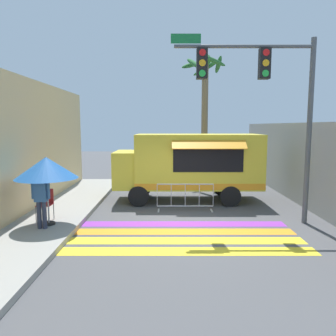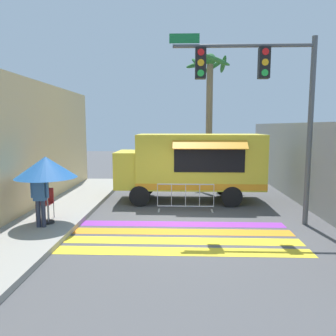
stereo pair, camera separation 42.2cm
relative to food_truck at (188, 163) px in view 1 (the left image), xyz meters
name	(u,v)px [view 1 (the left image)]	position (x,y,z in m)	size (l,w,h in m)	color
ground_plane	(184,225)	(-0.28, -3.43, -1.59)	(60.00, 60.00, 0.00)	#4C4C4F
sidewalk_left	(13,223)	(-5.65, -3.43, -1.51)	(4.40, 16.00, 0.16)	#99968E
building_left_facade	(8,150)	(-5.65, -3.43, 0.77)	(0.25, 16.00, 4.72)	#DBBC84
concrete_wall_right	(301,163)	(4.49, -0.43, 0.02)	(0.20, 16.00, 3.21)	gray
crosswalk_painted	(186,236)	(-0.28, -4.44, -1.58)	(6.40, 2.84, 0.01)	yellow
food_truck	(188,163)	(0.00, 0.00, 0.00)	(5.89, 2.61, 2.75)	yellow
traffic_signal_pole	(265,89)	(2.17, -3.17, 2.61)	(4.37, 0.29, 5.81)	#515456
patio_umbrella	(47,168)	(-4.33, -3.85, 0.27)	(1.81, 1.81, 2.03)	black
folding_chair	(47,201)	(-4.59, -3.33, -0.84)	(0.43, 0.43, 0.97)	#4C4C51
vendor_person	(42,196)	(-4.38, -4.23, -0.47)	(0.53, 0.22, 1.68)	#2D3347
barricade_front	(186,198)	(-0.14, -1.69, -1.09)	(2.06, 0.44, 1.01)	#B7BABF
palm_tree	(205,96)	(1.17, 4.36, 3.09)	(2.39, 2.44, 6.81)	#7A664C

